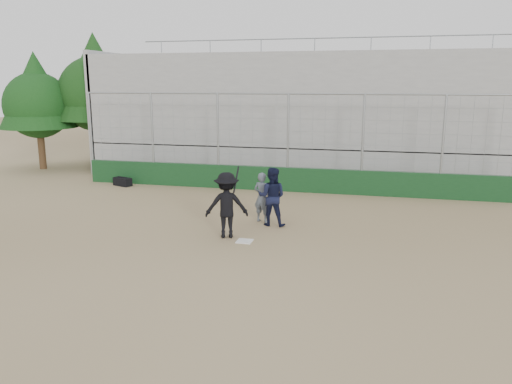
% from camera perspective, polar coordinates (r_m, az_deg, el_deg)
% --- Properties ---
extents(ground, '(90.00, 90.00, 0.00)m').
position_cam_1_polar(ground, '(14.28, -1.32, -5.68)').
color(ground, brown).
rests_on(ground, ground).
extents(home_plate, '(0.44, 0.44, 0.02)m').
position_cam_1_polar(home_plate, '(14.28, -1.32, -5.64)').
color(home_plate, white).
rests_on(home_plate, ground).
extents(backstop, '(18.10, 0.25, 4.04)m').
position_cam_1_polar(backstop, '(20.72, 3.63, 2.70)').
color(backstop, '#103417').
rests_on(backstop, ground).
extents(bleachers, '(20.25, 6.70, 6.98)m').
position_cam_1_polar(bleachers, '(25.36, 5.65, 8.90)').
color(bleachers, gray).
rests_on(bleachers, ground).
extents(tree_left, '(4.48, 4.48, 7.00)m').
position_cam_1_polar(tree_left, '(28.14, -17.86, 11.70)').
color(tree_left, '#382214').
rests_on(tree_left, ground).
extents(tree_right, '(3.84, 3.84, 6.00)m').
position_cam_1_polar(tree_right, '(28.30, -23.76, 9.98)').
color(tree_right, '#3B2615').
rests_on(tree_right, ground).
extents(batter_at_plate, '(1.40, 1.05, 2.06)m').
position_cam_1_polar(batter_at_plate, '(14.46, -3.37, -1.50)').
color(batter_at_plate, black).
rests_on(batter_at_plate, ground).
extents(catcher_crouched, '(0.93, 0.74, 1.25)m').
position_cam_1_polar(catcher_crouched, '(15.69, 1.80, -1.66)').
color(catcher_crouched, black).
rests_on(catcher_crouched, ground).
extents(umpire, '(0.69, 0.57, 1.47)m').
position_cam_1_polar(umpire, '(16.08, 0.70, -0.90)').
color(umpire, '#4F5864').
rests_on(umpire, ground).
extents(equipment_bag, '(0.92, 0.64, 0.40)m').
position_cam_1_polar(equipment_bag, '(22.67, -15.01, 1.15)').
color(equipment_bag, black).
rests_on(equipment_bag, ground).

